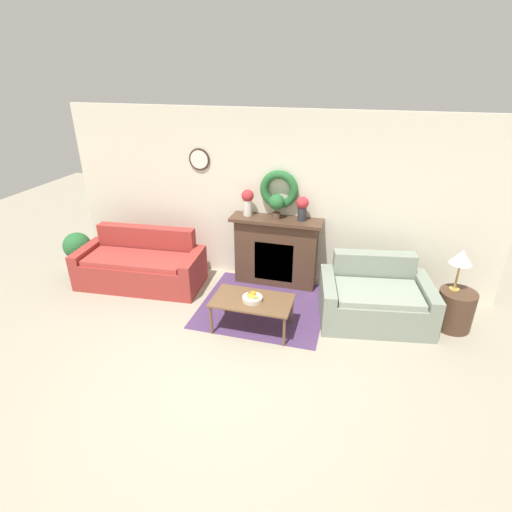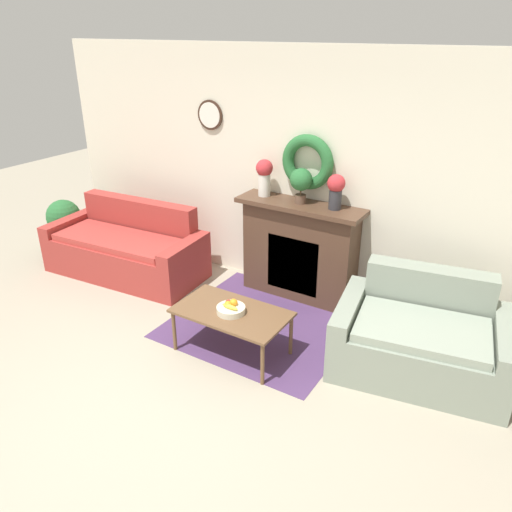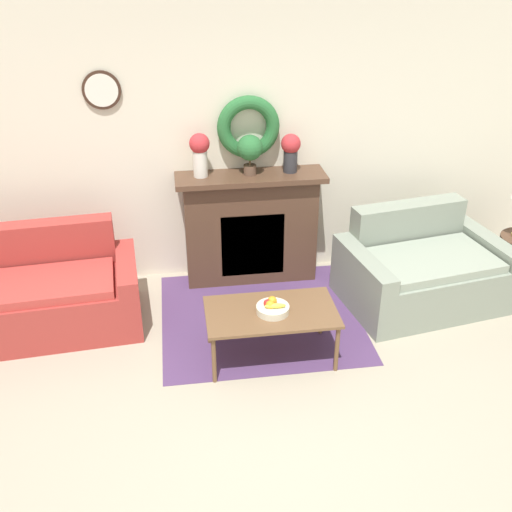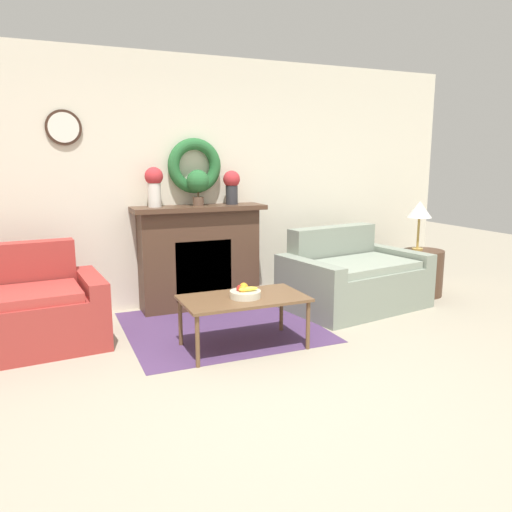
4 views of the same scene
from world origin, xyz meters
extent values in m
plane|color=#9E937F|center=(0.00, 0.00, 0.00)|extent=(16.00, 16.00, 0.00)
cube|color=#4C335B|center=(0.09, 1.73, 0.00)|extent=(1.80, 1.70, 0.01)
cube|color=beige|center=(0.00, 2.69, 1.35)|extent=(6.80, 0.06, 2.70)
cylinder|color=#382319|center=(-1.19, 2.64, 1.91)|extent=(0.34, 0.02, 0.34)
cylinder|color=white|center=(-1.19, 2.63, 1.91)|extent=(0.29, 0.01, 0.29)
torus|color=#286633|center=(0.10, 2.59, 1.54)|extent=(0.59, 0.13, 0.59)
cube|color=#4C3323|center=(0.10, 2.49, 0.54)|extent=(1.29, 0.34, 1.07)
cube|color=black|center=(0.10, 2.33, 0.44)|extent=(0.62, 0.02, 0.64)
cube|color=orange|center=(0.10, 2.32, 0.36)|extent=(0.49, 0.01, 0.35)
cube|color=#4C3323|center=(0.10, 2.45, 1.10)|extent=(1.43, 0.41, 0.05)
cube|color=#9E332D|center=(-1.97, 1.74, 0.23)|extent=(1.68, 0.80, 0.45)
cube|color=#9E332D|center=(-2.01, 2.17, 0.44)|extent=(1.64, 0.32, 0.88)
cube|color=#9E332D|center=(-2.88, 1.77, 0.30)|extent=(0.24, 0.87, 0.59)
cube|color=#9E332D|center=(-1.08, 1.91, 0.30)|extent=(0.24, 0.87, 0.59)
cube|color=#AD3832|center=(-1.97, 1.74, 0.49)|extent=(1.61, 0.74, 0.08)
cube|color=gray|center=(1.69, 1.69, 0.23)|extent=(1.25, 0.95, 0.45)
cube|color=gray|center=(1.60, 2.18, 0.43)|extent=(1.16, 0.40, 0.86)
cube|color=gray|center=(1.02, 1.69, 0.30)|extent=(0.33, 1.00, 0.59)
cube|color=gray|center=(2.31, 1.91, 0.30)|extent=(0.33, 1.00, 0.59)
cube|color=gray|center=(1.69, 1.69, 0.49)|extent=(1.20, 0.88, 0.08)
cube|color=brown|center=(0.09, 1.15, 0.44)|extent=(1.06, 0.60, 0.03)
cylinder|color=brown|center=(-0.40, 0.89, 0.21)|extent=(0.04, 0.04, 0.43)
cylinder|color=brown|center=(0.58, 0.89, 0.21)|extent=(0.04, 0.04, 0.43)
cylinder|color=brown|center=(-0.40, 1.41, 0.21)|extent=(0.04, 0.04, 0.43)
cylinder|color=brown|center=(0.58, 1.41, 0.21)|extent=(0.04, 0.04, 0.43)
cylinder|color=beige|center=(0.10, 1.13, 0.48)|extent=(0.27, 0.27, 0.06)
sphere|color=#B2231E|center=(0.06, 1.15, 0.53)|extent=(0.06, 0.06, 0.06)
sphere|color=orange|center=(0.08, 1.12, 0.53)|extent=(0.07, 0.07, 0.07)
sphere|color=orange|center=(0.10, 1.17, 0.53)|extent=(0.08, 0.08, 0.08)
ellipsoid|color=yellow|center=(0.11, 1.09, 0.53)|extent=(0.17, 0.05, 0.04)
cylinder|color=#4C3323|center=(2.71, 1.90, 0.27)|extent=(0.47, 0.47, 0.55)
cylinder|color=#B28E42|center=(2.65, 1.95, 0.56)|extent=(0.13, 0.13, 0.02)
cylinder|color=#B28E42|center=(2.65, 1.95, 0.75)|extent=(0.03, 0.03, 0.37)
cone|color=silver|center=(2.65, 1.95, 1.03)|extent=(0.29, 0.29, 0.19)
cylinder|color=silver|center=(-0.36, 2.49, 1.25)|extent=(0.13, 0.13, 0.25)
sphere|color=#B72D33|center=(-0.36, 2.49, 1.44)|extent=(0.19, 0.19, 0.19)
cylinder|color=#2D2D33|center=(0.49, 2.49, 1.23)|extent=(0.13, 0.13, 0.21)
sphere|color=#B72D33|center=(0.49, 2.49, 1.40)|extent=(0.19, 0.19, 0.19)
cylinder|color=brown|center=(0.10, 2.47, 1.17)|extent=(0.12, 0.12, 0.09)
cylinder|color=#4C3823|center=(0.10, 2.47, 1.25)|extent=(0.02, 0.02, 0.07)
sphere|color=#286633|center=(0.10, 2.47, 1.38)|extent=(0.24, 0.24, 0.24)
cylinder|color=brown|center=(-3.19, 1.93, 0.09)|extent=(0.31, 0.31, 0.19)
cylinder|color=#4C3823|center=(-3.19, 1.93, 0.25)|extent=(0.05, 0.05, 0.12)
sphere|color=#286633|center=(-3.19, 1.93, 0.50)|extent=(0.45, 0.45, 0.45)
camera|label=1|loc=(1.33, -3.17, 3.23)|focal=28.00mm
camera|label=2|loc=(2.37, -2.11, 2.85)|focal=35.00mm
camera|label=3|loc=(-0.61, -2.81, 3.13)|focal=42.00mm
camera|label=4|loc=(-1.44, -2.68, 1.60)|focal=35.00mm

